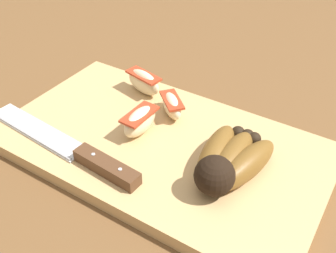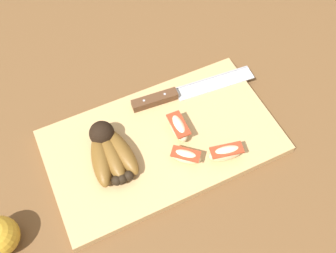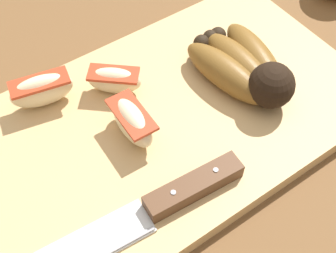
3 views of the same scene
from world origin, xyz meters
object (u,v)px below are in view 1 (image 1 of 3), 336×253
at_px(apple_wedge_far, 142,119).
at_px(chefs_knife, 80,153).
at_px(apple_wedge_near, 144,82).
at_px(apple_wedge_middle, 172,105).
at_px(banana_bunch, 228,161).

bearing_deg(apple_wedge_far, chefs_knife, -112.23).
distance_m(apple_wedge_near, apple_wedge_middle, 0.08).
xyz_separation_m(apple_wedge_near, apple_wedge_far, (0.06, -0.09, -0.00)).
bearing_deg(apple_wedge_far, apple_wedge_near, 123.58).
bearing_deg(banana_bunch, apple_wedge_near, 153.85).
xyz_separation_m(chefs_knife, apple_wedge_far, (0.04, 0.09, 0.01)).
bearing_deg(banana_bunch, apple_wedge_middle, 151.39).
xyz_separation_m(apple_wedge_near, apple_wedge_middle, (0.07, -0.03, -0.00)).
relative_size(apple_wedge_middle, apple_wedge_far, 0.92).
relative_size(banana_bunch, apple_wedge_middle, 2.27).
bearing_deg(chefs_knife, apple_wedge_near, 96.31).
bearing_deg(banana_bunch, apple_wedge_far, 175.07).
relative_size(chefs_knife, apple_wedge_near, 3.95).
height_order(apple_wedge_near, apple_wedge_middle, apple_wedge_near).
height_order(banana_bunch, apple_wedge_middle, banana_bunch).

